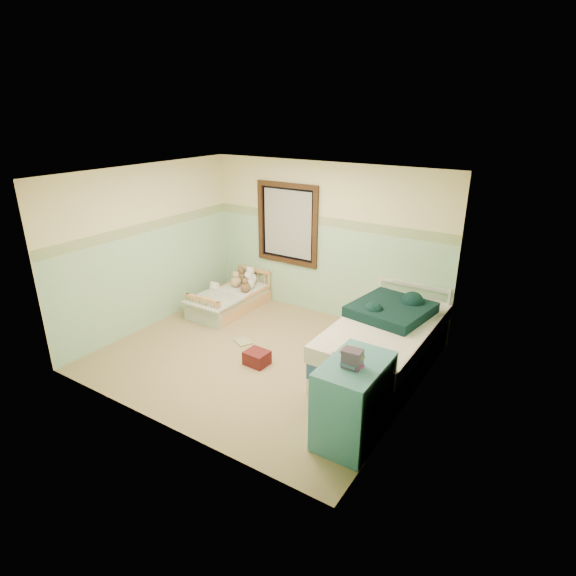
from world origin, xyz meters
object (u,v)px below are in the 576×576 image
Objects in this scene: plush_floor_cream at (215,297)px; dresser at (353,401)px; floor_book at (243,342)px; plush_floor_tan at (208,309)px; red_pillow at (257,358)px; toddler_bed_frame at (231,304)px; twin_bed_frame at (383,360)px.

dresser is (3.57, -1.91, 0.30)m from plush_floor_cream.
floor_book is at bearing -33.90° from plush_floor_cream.
red_pillow is at bearing -26.92° from plush_floor_tan.
plush_floor_tan is at bearing 153.08° from red_pillow.
plush_floor_cream is at bearing 179.13° from toddler_bed_frame.
dresser is at bearing -20.83° from red_pillow.
twin_bed_frame is 1.55m from dresser.
plush_floor_tan is at bearing -176.86° from floor_book.
floor_book is (1.29, -0.86, -0.13)m from plush_floor_cream.
red_pillow reaches higher than toddler_bed_frame.
twin_bed_frame is at bearing 99.91° from dresser.
toddler_bed_frame is at bearing 69.10° from plush_floor_tan.
plush_floor_cream is at bearing 151.81° from dresser.
dresser is at bearing -80.09° from twin_bed_frame.
toddler_bed_frame is 5.58× the size of floor_book.
plush_floor_cream is 0.13× the size of twin_bed_frame.
twin_bed_frame is 7.13× the size of red_pillow.
red_pillow is 1.20× the size of floor_book.
plush_floor_cream is at bearing 115.44° from plush_floor_tan.
plush_floor_tan is 0.11× the size of twin_bed_frame.
plush_floor_tan is at bearing 156.14° from dresser.
plush_floor_cream is (-0.36, 0.01, 0.05)m from toddler_bed_frame.
toddler_bed_frame is 1.59× the size of dresser.
twin_bed_frame is at bearing 37.84° from floor_book.
floor_book is (-2.28, 1.05, -0.43)m from dresser.
toddler_bed_frame is 2.97m from twin_bed_frame.
red_pillow is at bearing 159.17° from dresser.
plush_floor_tan is at bearing -179.88° from twin_bed_frame.
twin_bed_frame is 2.07m from floor_book.
floor_book is at bearing -167.45° from twin_bed_frame.
plush_floor_tan is (0.20, -0.42, -0.03)m from plush_floor_cream.
toddler_bed_frame is at bearing -0.87° from plush_floor_cream.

